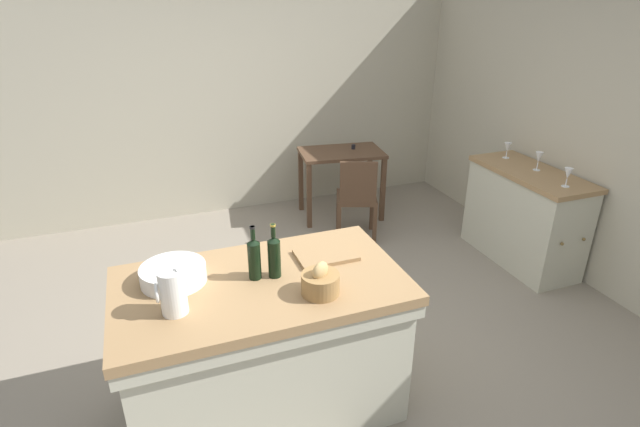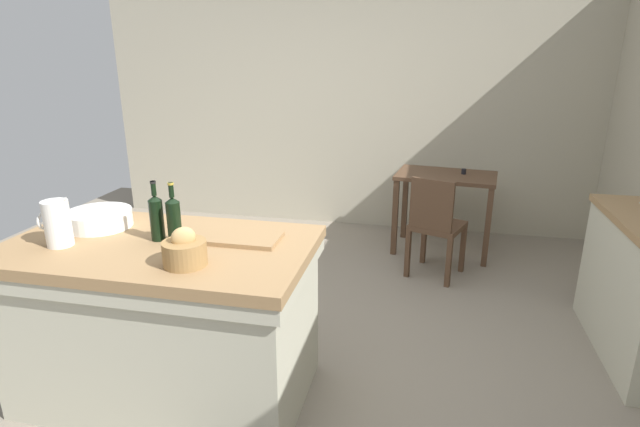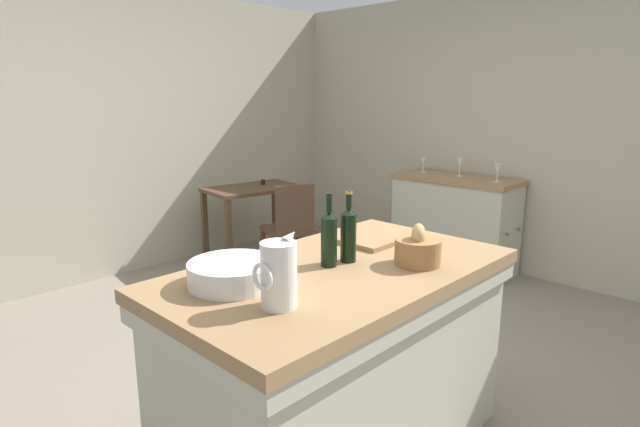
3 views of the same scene
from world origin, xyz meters
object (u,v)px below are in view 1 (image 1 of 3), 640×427
Objects in this scene: island_table at (264,342)px; wine_bottle_amber at (254,258)px; side_cabinet at (524,216)px; wine_glass_far_left at (568,174)px; wooden_chair at (357,197)px; wash_bowl at (173,274)px; bread_basket at (320,282)px; pitcher at (173,292)px; wine_glass_left at (539,158)px; wine_bottle_dark at (274,256)px; writing_desk at (341,162)px; cutting_board at (326,255)px; wine_glass_middle at (507,148)px.

wine_bottle_amber is (-0.02, 0.04, 0.55)m from island_table.
side_cabinet is 0.69m from wine_glass_far_left.
wash_bowl is (-1.89, -1.72, 0.48)m from wooden_chair.
wooden_chair is (1.44, 1.88, -0.01)m from island_table.
bread_basket is at bearing -162.16° from wine_glass_far_left.
wooden_chair is 2.42m from wine_bottle_amber.
wash_bowl is at bearing 151.74° from bread_basket.
island_table is at bearing 16.13° from pitcher.
wine_glass_left reaches higher than wooden_chair.
wine_bottle_dark is 1.92× the size of wine_glass_left.
wine_bottle_dark reaches higher than wooden_chair.
writing_desk is 3.03m from bread_basket.
wash_bowl is at bearing 165.89° from wine_bottle_dark.
wooden_chair is 2.46m from bread_basket.
cutting_board is 2.33m from wine_glass_far_left.
pitcher is at bearing -133.45° from wooden_chair.
cutting_board is (-1.01, -1.75, 0.44)m from wooden_chair.
cutting_board is (0.91, 0.26, -0.11)m from pitcher.
wash_bowl is at bearing 85.96° from pitcher.
island_table reaches higher than writing_desk.
wine_bottle_dark is at bearing -160.47° from side_cabinet.
wine_glass_far_left is (3.17, 0.40, 0.05)m from wash_bowl.
writing_desk is (1.53, 2.51, 0.15)m from island_table.
wine_glass_far_left reaches higher than wooden_chair.
wooden_chair is at bearing 53.94° from wine_bottle_dark.
writing_desk is 2.31m from wine_glass_far_left.
wooden_chair is at bearing 51.54° from wine_bottle_amber.
wine_bottle_dark is at bearing -14.11° from wash_bowl.
wine_glass_far_left is (1.28, -1.32, 0.53)m from wooden_chair.
wine_bottle_amber reaches higher than wooden_chair.
side_cabinet is 1.21× the size of writing_desk.
wash_bowl is 3.34m from wine_glass_left.
side_cabinet is 2.50m from cutting_board.
pitcher is at bearing -161.07° from side_cabinet.
wooden_chair is at bearing 60.92° from bread_basket.
wine_bottle_dark is (0.09, 0.03, 0.55)m from island_table.
island_table is 0.73m from pitcher.
cutting_board reaches higher than wooden_chair.
bread_basket is (0.74, -0.09, -0.05)m from pitcher.
side_cabinet is 4.20× the size of pitcher.
wine_bottle_amber is 3.08m from wine_glass_middle.
wash_bowl is at bearing -137.68° from wooden_chair.
writing_desk is at bearing 49.91° from wash_bowl.
bread_basket reaches higher than cutting_board.
wine_bottle_dark is at bearing -126.06° from wooden_chair.
writing_desk is 1.09× the size of wooden_chair.
bread_basket is at bearing -154.25° from side_cabinet.
bread_basket is at bearing -119.08° from wooden_chair.
wine_glass_middle reaches higher than island_table.
wine_glass_middle is (0.05, 0.79, -0.01)m from wine_glass_far_left.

